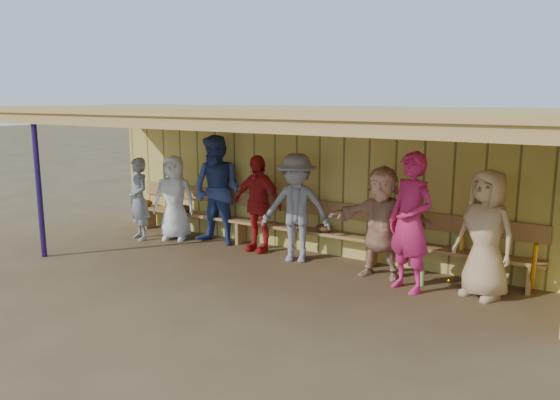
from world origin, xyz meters
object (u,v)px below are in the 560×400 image
at_px(player_f, 381,222).
at_px(bench, 304,223).
at_px(player_a, 139,199).
at_px(player_b, 174,198).
at_px(player_e, 296,208).
at_px(player_h, 485,234).
at_px(player_c, 217,190).
at_px(player_d, 257,204).
at_px(player_g, 410,222).

bearing_deg(player_f, bench, 157.34).
xyz_separation_m(player_a, player_b, (0.55, 0.36, 0.02)).
xyz_separation_m(player_e, player_h, (2.95, -0.09, -0.02)).
distance_m(player_b, player_c, 0.94).
height_order(player_c, player_e, player_c).
bearing_deg(player_d, player_a, -163.46).
xyz_separation_m(player_d, player_e, (0.87, -0.17, 0.04)).
bearing_deg(player_h, bench, -168.70).
height_order(player_f, player_h, player_h).
bearing_deg(player_e, bench, 87.44).
relative_size(player_a, player_e, 0.87).
height_order(player_a, player_h, player_h).
xyz_separation_m(player_a, bench, (3.07, 0.84, -0.25)).
bearing_deg(player_f, player_g, -37.03).
xyz_separation_m(player_a, player_d, (2.33, 0.53, 0.07)).
relative_size(player_e, player_h, 1.02).
bearing_deg(player_b, player_g, -29.28).
distance_m(player_e, bench, 0.60).
relative_size(player_h, bench, 0.23).
xyz_separation_m(player_d, player_f, (2.34, -0.20, -0.00)).
relative_size(player_c, player_d, 1.18).
height_order(player_b, player_f, player_f).
xyz_separation_m(player_c, player_e, (1.75, -0.17, -0.11)).
height_order(player_a, player_d, player_d).
bearing_deg(player_f, player_e, 173.61).
height_order(player_b, player_e, player_e).
bearing_deg(player_a, player_g, 21.33).
relative_size(player_a, bench, 0.20).
xyz_separation_m(player_c, player_d, (0.88, 0.00, -0.15)).
xyz_separation_m(player_b, player_e, (2.65, -0.00, 0.09)).
height_order(player_b, player_h, player_h).
bearing_deg(player_e, player_g, -27.90).
height_order(player_e, bench, player_e).
bearing_deg(player_h, player_e, -160.09).
bearing_deg(bench, player_h, -10.31).
xyz_separation_m(player_d, player_g, (2.89, -0.54, 0.13)).
relative_size(player_d, player_f, 1.01).
bearing_deg(bench, player_a, -164.79).
bearing_deg(player_c, player_e, -7.92).
distance_m(player_f, player_g, 0.66).
relative_size(player_b, player_e, 0.90).
bearing_deg(player_h, player_a, -155.82).
relative_size(player_e, player_g, 0.92).
relative_size(player_f, player_g, 0.86).
height_order(player_c, bench, player_c).
distance_m(player_a, player_e, 3.22).
relative_size(player_g, player_h, 1.12).
distance_m(player_b, player_f, 4.12).
distance_m(player_a, player_b, 0.66).
bearing_deg(player_a, player_b, 54.93).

